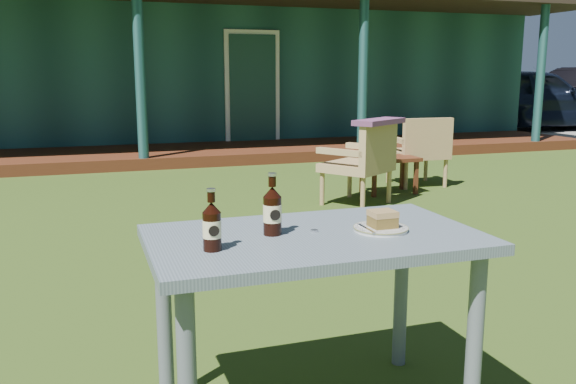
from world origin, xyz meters
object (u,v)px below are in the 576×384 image
object	(u,v)px
car_near	(529,99)
cafe_table	(314,261)
side_table	(389,162)
plate	(381,228)
cola_bottle_far	(212,226)
armchair_left	(363,160)
cola_bottle_near	(272,210)
armchair_right	(420,148)
cake_slice	(383,219)

from	to	relation	value
car_near	cafe_table	xyz separation A→B (m)	(-8.88, -9.46, -0.10)
car_near	side_table	distance (m)	8.60
plate	cola_bottle_far	xyz separation A→B (m)	(-0.65, -0.05, 0.08)
armchair_left	cola_bottle_far	bearing A→B (deg)	-122.65
plate	cola_bottle_far	distance (m)	0.65
plate	cola_bottle_near	world-z (taller)	cola_bottle_near
plate	armchair_right	size ratio (longest dim) A/B	0.26
plate	armchair_left	distance (m)	3.79
car_near	plate	distance (m)	12.83
armchair_left	armchair_right	size ratio (longest dim) A/B	1.02
cake_slice	side_table	size ratio (longest dim) A/B	0.15
side_table	car_near	bearing A→B (deg)	40.75
car_near	plate	world-z (taller)	car_near
plate	side_table	distance (m)	4.45
car_near	side_table	xyz separation A→B (m)	(-6.51, -5.61, -0.38)
cafe_table	cola_bottle_near	bearing A→B (deg)	164.71
cafe_table	cola_bottle_far	distance (m)	0.44
cola_bottle_far	cafe_table	bearing A→B (deg)	12.37
cola_bottle_near	side_table	size ratio (longest dim) A/B	0.38
armchair_left	side_table	distance (m)	0.72
car_near	armchair_left	xyz separation A→B (m)	(-7.04, -6.07, -0.26)
cafe_table	armchair_right	xyz separation A→B (m)	(2.91, 4.12, -0.17)
cola_bottle_near	armchair_right	distance (m)	5.11
cake_slice	cola_bottle_far	xyz separation A→B (m)	(-0.65, -0.05, 0.04)
plate	armchair_left	xyz separation A→B (m)	(1.58, 3.43, -0.27)
armchair_left	side_table	world-z (taller)	armchair_left
cafe_table	cake_slice	world-z (taller)	cake_slice
cafe_table	cake_slice	bearing A→B (deg)	-7.89
cola_bottle_far	armchair_right	distance (m)	5.36
side_table	cola_bottle_near	bearing A→B (deg)	-123.40
plate	cola_bottle_near	xyz separation A→B (m)	(-0.40, 0.07, 0.08)
plate	armchair_right	distance (m)	4.94
car_near	armchair_left	size ratio (longest dim) A/B	5.20
plate	cafe_table	bearing A→B (deg)	172.13
cola_bottle_far	armchair_left	distance (m)	4.15
plate	side_table	bearing A→B (deg)	61.43
cola_bottle_far	armchair_left	xyz separation A→B (m)	(2.23, 3.48, -0.35)
armchair_right	cafe_table	bearing A→B (deg)	-125.23
cola_bottle_near	cola_bottle_far	bearing A→B (deg)	-152.83
cake_slice	armchair_right	bearing A→B (deg)	57.45
armchair_left	armchair_right	world-z (taller)	armchair_left
plate	armchair_left	size ratio (longest dim) A/B	0.25
cola_bottle_near	cake_slice	bearing A→B (deg)	-10.64
cafe_table	cola_bottle_near	xyz separation A→B (m)	(-0.15, 0.04, 0.19)
cafe_table	cola_bottle_far	xyz separation A→B (m)	(-0.39, -0.09, 0.18)
car_near	side_table	world-z (taller)	car_near
armchair_right	cake_slice	bearing A→B (deg)	-122.55
cafe_table	side_table	xyz separation A→B (m)	(2.37, 3.86, -0.28)
cola_bottle_far	plate	bearing A→B (deg)	4.60
cola_bottle_far	armchair_left	world-z (taller)	cola_bottle_far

